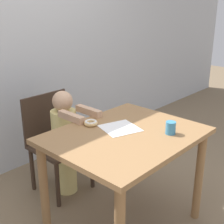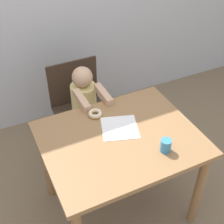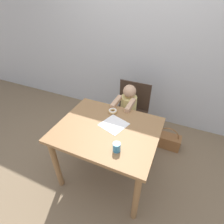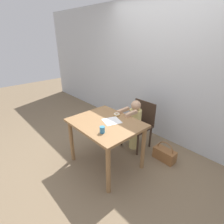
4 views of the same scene
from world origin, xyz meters
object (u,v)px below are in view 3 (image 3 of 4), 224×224
(chair, at_px, (131,111))
(handbag, at_px, (167,140))
(donut, at_px, (113,111))
(child_figure, at_px, (128,114))
(cup, at_px, (117,147))

(chair, distance_m, handbag, 0.66)
(donut, bearing_deg, handbag, 37.81)
(child_figure, xyz_separation_m, handbag, (0.57, 0.11, -0.37))
(child_figure, distance_m, handbag, 0.69)
(donut, height_order, handbag, donut)
(donut, distance_m, handbag, 1.03)
(chair, xyz_separation_m, handbag, (0.57, -0.01, -0.33))
(chair, relative_size, cup, 9.79)
(handbag, bearing_deg, chair, 178.66)
(cup, bearing_deg, child_figure, 102.74)
(chair, height_order, handbag, chair)
(chair, distance_m, cup, 1.07)
(child_figure, xyz_separation_m, cup, (0.20, -0.87, 0.31))
(chair, height_order, cup, chair)
(child_figure, relative_size, cup, 10.67)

